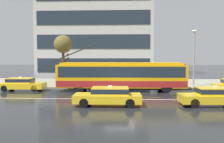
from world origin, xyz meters
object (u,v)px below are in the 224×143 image
(trolleybus, at_px, (121,75))
(taxi_queued_behind_bus, at_px, (22,84))
(taxi_oncoming_far, at_px, (213,96))
(pedestrian_at_shelter, at_px, (109,77))
(street_lamp, at_px, (194,53))
(taxi_oncoming_near, at_px, (109,95))
(pedestrian_approaching_curb, at_px, (131,76))
(pedestrian_walking_past, at_px, (89,72))
(bus_shelter, at_px, (99,68))
(street_tree_bare, at_px, (63,45))
(pedestrian_waiting_by_pole, at_px, (161,73))

(trolleybus, height_order, taxi_queued_behind_bus, trolleybus)
(taxi_queued_behind_bus, bearing_deg, taxi_oncoming_far, -21.93)
(trolleybus, xyz_separation_m, pedestrian_at_shelter, (-1.39, 2.97, -0.42))
(street_lamp, bearing_deg, taxi_oncoming_near, -131.30)
(pedestrian_at_shelter, height_order, pedestrian_approaching_curb, pedestrian_at_shelter)
(pedestrian_walking_past, relative_size, street_lamp, 0.32)
(bus_shelter, height_order, pedestrian_at_shelter, bus_shelter)
(trolleybus, xyz_separation_m, street_lamp, (7.75, 2.63, 2.23))
(pedestrian_walking_past, xyz_separation_m, street_tree_bare, (-3.39, 2.11, 3.03))
(trolleybus, height_order, pedestrian_waiting_by_pole, trolleybus)
(pedestrian_walking_past, bearing_deg, pedestrian_at_shelter, 15.05)
(street_lamp, relative_size, street_tree_bare, 1.05)
(pedestrian_at_shelter, height_order, pedestrian_walking_past, pedestrian_walking_past)
(taxi_oncoming_near, height_order, pedestrian_at_shelter, pedestrian_at_shelter)
(street_tree_bare, bearing_deg, taxi_oncoming_near, -62.11)
(taxi_queued_behind_bus, distance_m, bus_shelter, 8.57)
(taxi_oncoming_far, height_order, pedestrian_approaching_curb, pedestrian_approaching_curb)
(taxi_oncoming_far, relative_size, street_lamp, 0.74)
(trolleybus, distance_m, pedestrian_walking_past, 4.27)
(taxi_oncoming_far, distance_m, pedestrian_walking_past, 13.60)
(street_tree_bare, bearing_deg, bus_shelter, -6.65)
(taxi_oncoming_far, distance_m, taxi_queued_behind_bus, 17.59)
(pedestrian_walking_past, distance_m, pedestrian_waiting_by_pole, 7.73)
(pedestrian_walking_past, height_order, street_lamp, street_lamp)
(trolleybus, bearing_deg, taxi_oncoming_far, -46.85)
(bus_shelter, bearing_deg, pedestrian_waiting_by_pole, -16.68)
(trolleybus, relative_size, pedestrian_approaching_curb, 8.03)
(taxi_oncoming_far, xyz_separation_m, pedestrian_waiting_by_pole, (-2.23, 8.80, 1.00))
(bus_shelter, bearing_deg, taxi_oncoming_far, -50.24)
(trolleybus, relative_size, taxi_oncoming_far, 2.92)
(taxi_queued_behind_bus, bearing_deg, bus_shelter, 30.25)
(bus_shelter, bearing_deg, pedestrian_at_shelter, -40.17)
(taxi_queued_behind_bus, relative_size, street_tree_bare, 0.77)
(trolleybus, height_order, taxi_oncoming_near, trolleybus)
(taxi_oncoming_near, height_order, bus_shelter, bus_shelter)
(trolleybus, relative_size, taxi_oncoming_near, 2.83)
(taxi_oncoming_far, bearing_deg, taxi_queued_behind_bus, 158.07)
(taxi_oncoming_far, xyz_separation_m, street_lamp, (1.35, 9.47, 3.07))
(pedestrian_at_shelter, bearing_deg, pedestrian_walking_past, -164.95)
(taxi_oncoming_far, height_order, taxi_queued_behind_bus, same)
(taxi_oncoming_near, relative_size, street_lamp, 0.77)
(bus_shelter, bearing_deg, pedestrian_walking_past, -120.11)
(taxi_queued_behind_bus, relative_size, pedestrian_at_shelter, 2.67)
(taxi_oncoming_near, bearing_deg, street_lamp, 48.70)
(taxi_oncoming_far, relative_size, street_tree_bare, 0.78)
(taxi_oncoming_near, xyz_separation_m, pedestrian_waiting_by_pole, (4.97, 9.06, 1.00))
(street_tree_bare, bearing_deg, pedestrian_walking_past, -31.89)
(taxi_queued_behind_bus, xyz_separation_m, street_tree_bare, (2.98, 4.76, 4.03))
(trolleybus, relative_size, pedestrian_walking_past, 6.69)
(taxi_oncoming_far, xyz_separation_m, street_tree_bare, (-13.33, 11.33, 4.03))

